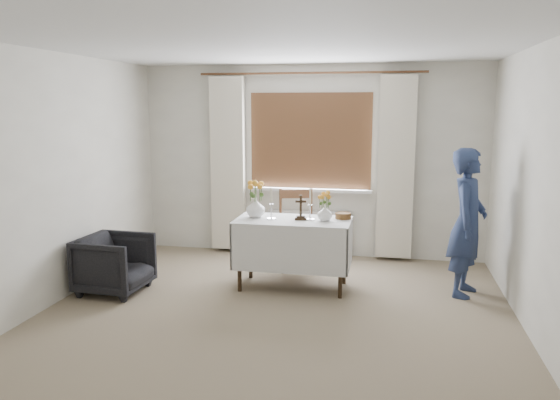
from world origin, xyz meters
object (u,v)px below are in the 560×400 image
Objects in this scene: armchair at (115,264)px; person at (468,223)px; altar_table at (293,254)px; wooden_chair at (297,230)px; flower_vase_left at (256,208)px; flower_vase_right at (325,213)px; wooden_cross at (301,207)px.

armchair is 0.44× the size of person.
wooden_chair reaches higher than altar_table.
flower_vase_left is (-2.24, -0.10, 0.09)m from person.
armchair is 4.09× the size of flower_vase_right.
wooden_chair is 3.61× the size of wooden_cross.
person is at bearing 5.47° from flower_vase_right.
armchair is 2.55× the size of wooden_cross.
flower_vase_right reaches higher than armchair.
wooden_cross is at bearing -71.43° from armchair.
flower_vase_right is (-1.47, -0.14, 0.07)m from person.
flower_vase_left is 0.77m from flower_vase_right.
flower_vase_right reaches higher than altar_table.
wooden_chair is 0.83m from flower_vase_left.
altar_table is 0.80× the size of person.
wooden_cross reaches higher than flower_vase_left.
altar_table is at bearing -70.94° from armchair.
wooden_chair reaches higher than flower_vase_right.
wooden_chair is (-0.07, 0.69, 0.10)m from altar_table.
altar_table is 0.65m from flower_vase_left.
wooden_cross reaches higher than armchair.
wooden_chair is 1.41× the size of armchair.
altar_table is at bearing -179.27° from flower_vase_right.
altar_table is at bearing 174.56° from wooden_cross.
wooden_cross is at bearing -92.18° from wooden_chair.
flower_vase_right is (0.26, -0.00, -0.05)m from wooden_cross.
flower_vase_right is at bearing -2.92° from flower_vase_left.
wooden_chair is 4.48× the size of flower_vase_left.
flower_vase_right is at bearing -73.69° from wooden_chair.
wooden_chair is at bearing 121.15° from flower_vase_right.
altar_table is 7.43× the size of flower_vase_right.
person reaches higher than wooden_cross.
person is at bearing -76.48° from armchair.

